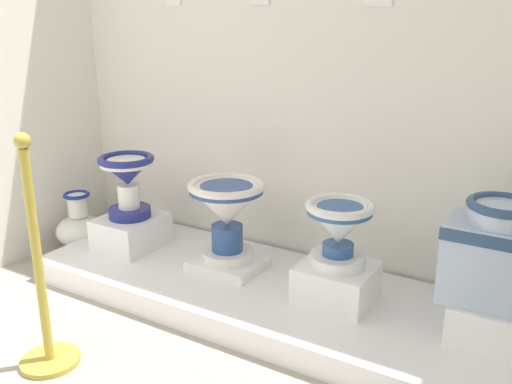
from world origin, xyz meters
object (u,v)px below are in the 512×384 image
at_px(plinth_block_rightmost, 336,283).
at_px(plinth_block_leftmost, 228,263).
at_px(plinth_block_squat_floral, 131,232).
at_px(decorative_vase_companion, 80,228).
at_px(antique_toilet_central_ornate, 497,252).
at_px(stanchion_post_near_left, 43,299).
at_px(antique_toilet_leftmost, 227,208).
at_px(antique_toilet_rightmost, 339,226).
at_px(antique_toilet_squat_floral, 127,176).
at_px(plinth_block_central_ornate, 487,320).

bearing_deg(plinth_block_rightmost, plinth_block_leftmost, 176.83).
height_order(plinth_block_squat_floral, decorative_vase_companion, decorative_vase_companion).
height_order(antique_toilet_central_ornate, stanchion_post_near_left, stanchion_post_near_left).
relative_size(antique_toilet_leftmost, antique_toilet_central_ornate, 0.99).
xyz_separation_m(antique_toilet_central_ornate, decorative_vase_companion, (-2.43, -0.02, -0.38)).
xyz_separation_m(plinth_block_squat_floral, plinth_block_rightmost, (1.30, 0.01, -0.00)).
distance_m(antique_toilet_leftmost, antique_toilet_central_ornate, 1.32).
xyz_separation_m(antique_toilet_rightmost, antique_toilet_central_ornate, (0.67, 0.01, 0.02)).
relative_size(plinth_block_leftmost, antique_toilet_leftmost, 0.86).
bearing_deg(antique_toilet_rightmost, antique_toilet_squat_floral, -179.47).
distance_m(plinth_block_rightmost, decorative_vase_companion, 1.76).
bearing_deg(plinth_block_leftmost, antique_toilet_squat_floral, -175.79).
height_order(antique_toilet_squat_floral, antique_toilet_rightmost, antique_toilet_squat_floral).
relative_size(plinth_block_rightmost, antique_toilet_central_ornate, 0.79).
height_order(antique_toilet_squat_floral, plinth_block_leftmost, antique_toilet_squat_floral).
relative_size(plinth_block_squat_floral, antique_toilet_squat_floral, 1.03).
xyz_separation_m(plinth_block_squat_floral, antique_toilet_central_ornate, (1.97, 0.03, 0.31)).
height_order(antique_toilet_leftmost, antique_toilet_rightmost, antique_toilet_rightmost).
bearing_deg(stanchion_post_near_left, plinth_block_rightmost, 45.44).
xyz_separation_m(antique_toilet_leftmost, antique_toilet_rightmost, (0.65, -0.04, 0.03)).
distance_m(antique_toilet_squat_floral, plinth_block_leftmost, 0.77).
distance_m(plinth_block_rightmost, antique_toilet_rightmost, 0.29).
bearing_deg(plinth_block_central_ornate, decorative_vase_companion, -179.64).
height_order(plinth_block_leftmost, stanchion_post_near_left, stanchion_post_near_left).
height_order(antique_toilet_squat_floral, plinth_block_central_ornate, antique_toilet_squat_floral).
bearing_deg(antique_toilet_rightmost, plinth_block_central_ornate, 1.20).
distance_m(plinth_block_rightmost, stanchion_post_near_left, 1.31).
bearing_deg(antique_toilet_leftmost, antique_toilet_squat_floral, -175.79).
relative_size(plinth_block_squat_floral, stanchion_post_near_left, 0.37).
bearing_deg(antique_toilet_central_ornate, stanchion_post_near_left, -149.26).
distance_m(plinth_block_leftmost, plinth_block_rightmost, 0.65).
relative_size(plinth_block_leftmost, plinth_block_rightmost, 1.07).
bearing_deg(stanchion_post_near_left, antique_toilet_rightmost, 45.44).
bearing_deg(antique_toilet_squat_floral, plinth_block_leftmost, 4.21).
height_order(antique_toilet_rightmost, plinth_block_central_ornate, antique_toilet_rightmost).
bearing_deg(plinth_block_leftmost, plinth_block_rightmost, -3.17).
bearing_deg(antique_toilet_central_ornate, plinth_block_rightmost, -178.80).
relative_size(antique_toilet_leftmost, plinth_block_rightmost, 1.26).
relative_size(antique_toilet_leftmost, decorative_vase_companion, 1.14).
bearing_deg(decorative_vase_companion, antique_toilet_squat_floral, -1.38).
relative_size(plinth_block_leftmost, stanchion_post_near_left, 0.37).
relative_size(antique_toilet_rightmost, decorative_vase_companion, 0.84).
xyz_separation_m(plinth_block_central_ornate, stanchion_post_near_left, (-1.59, -0.95, 0.09)).
bearing_deg(plinth_block_leftmost, antique_toilet_leftmost, -116.57).
bearing_deg(plinth_block_squat_floral, antique_toilet_squat_floral, 0.00).
distance_m(plinth_block_squat_floral, antique_toilet_rightmost, 1.33).
xyz_separation_m(antique_toilet_leftmost, plinth_block_rightmost, (0.65, -0.04, -0.25)).
xyz_separation_m(antique_toilet_rightmost, decorative_vase_companion, (-1.75, -0.00, -0.35)).
xyz_separation_m(antique_toilet_rightmost, plinth_block_central_ornate, (0.67, 0.01, -0.29)).
height_order(plinth_block_central_ornate, decorative_vase_companion, decorative_vase_companion).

